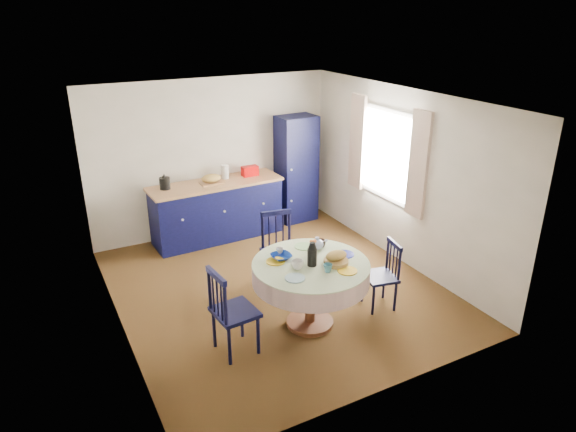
% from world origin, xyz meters
% --- Properties ---
extents(floor, '(4.50, 4.50, 0.00)m').
position_xyz_m(floor, '(0.00, 0.00, 0.00)').
color(floor, black).
rests_on(floor, ground).
extents(ceiling, '(4.50, 4.50, 0.00)m').
position_xyz_m(ceiling, '(0.00, 0.00, 2.50)').
color(ceiling, white).
rests_on(ceiling, wall_back).
extents(wall_back, '(4.00, 0.02, 2.50)m').
position_xyz_m(wall_back, '(0.00, 2.25, 1.25)').
color(wall_back, silver).
rests_on(wall_back, floor).
extents(wall_left, '(0.02, 4.50, 2.50)m').
position_xyz_m(wall_left, '(-2.00, 0.00, 1.25)').
color(wall_left, silver).
rests_on(wall_left, floor).
extents(wall_right, '(0.02, 4.50, 2.50)m').
position_xyz_m(wall_right, '(2.00, 0.00, 1.25)').
color(wall_right, silver).
rests_on(wall_right, floor).
extents(window, '(0.10, 1.74, 1.45)m').
position_xyz_m(window, '(1.95, 0.30, 1.52)').
color(window, white).
rests_on(window, wall_right).
extents(kitchen_counter, '(2.13, 0.73, 1.18)m').
position_xyz_m(kitchen_counter, '(-0.10, 1.90, 0.48)').
color(kitchen_counter, black).
rests_on(kitchen_counter, floor).
extents(pantry_cabinet, '(0.66, 0.49, 1.83)m').
position_xyz_m(pantry_cabinet, '(1.40, 2.00, 0.91)').
color(pantry_cabinet, black).
rests_on(pantry_cabinet, floor).
extents(dining_table, '(1.34, 1.34, 1.09)m').
position_xyz_m(dining_table, '(-0.02, -0.93, 0.69)').
color(dining_table, brown).
rests_on(dining_table, floor).
extents(chair_left, '(0.47, 0.49, 1.01)m').
position_xyz_m(chair_left, '(-1.03, -0.98, 0.51)').
color(chair_left, black).
rests_on(chair_left, floor).
extents(chair_far, '(0.52, 0.51, 1.02)m').
position_xyz_m(chair_far, '(0.08, 0.06, 0.52)').
color(chair_far, black).
rests_on(chair_far, floor).
extents(chair_right, '(0.44, 0.45, 0.87)m').
position_xyz_m(chair_right, '(0.97, -1.00, 0.44)').
color(chair_right, black).
rests_on(chair_right, floor).
extents(mug_a, '(0.13, 0.13, 0.10)m').
position_xyz_m(mug_a, '(-0.22, -0.98, 0.86)').
color(mug_a, silver).
rests_on(mug_a, dining_table).
extents(mug_b, '(0.10, 0.10, 0.09)m').
position_xyz_m(mug_b, '(0.03, -1.20, 0.86)').
color(mug_b, '#316574').
rests_on(mug_b, dining_table).
extents(mug_c, '(0.13, 0.13, 0.10)m').
position_xyz_m(mug_c, '(0.28, -0.63, 0.86)').
color(mug_c, black).
rests_on(mug_c, dining_table).
extents(mug_d, '(0.09, 0.09, 0.08)m').
position_xyz_m(mug_d, '(-0.24, -0.57, 0.85)').
color(mug_d, silver).
rests_on(mug_d, dining_table).
extents(cobalt_bowl, '(0.23, 0.23, 0.06)m').
position_xyz_m(cobalt_bowl, '(-0.27, -0.68, 0.84)').
color(cobalt_bowl, navy).
rests_on(cobalt_bowl, dining_table).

